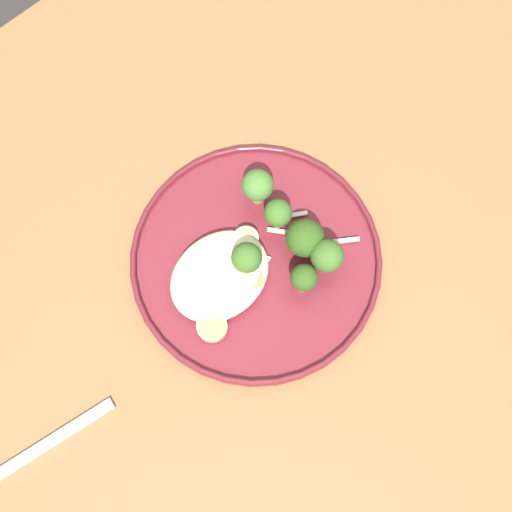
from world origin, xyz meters
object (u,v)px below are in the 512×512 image
seared_scallop_rear_pale (233,262)px  broccoli_floret_right_tilted (305,238)px  broccoli_floret_left_leaning (278,214)px  dinner_plate (256,259)px  broccoli_floret_rear_charred (304,278)px  broccoli_floret_center_pile (247,258)px  seared_scallop_right_edge (211,261)px  seared_scallop_center_golden (252,280)px  seared_scallop_half_hidden (246,239)px  broccoli_floret_front_edge (327,256)px  dinner_fork (29,456)px  broccoli_floret_small_sprig (258,186)px  seared_scallop_tilted_round (227,282)px  seared_scallop_tiny_bay (210,324)px

seared_scallop_rear_pale → broccoli_floret_right_tilted: size_ratio=0.42×
seared_scallop_rear_pale → broccoli_floret_left_leaning: 0.07m
dinner_plate → broccoli_floret_rear_charred: 0.07m
broccoli_floret_center_pile → seared_scallop_right_edge: bearing=131.0°
broccoli_floret_right_tilted → broccoli_floret_center_pile: size_ratio=1.07×
dinner_plate → seared_scallop_center_golden: bearing=-141.6°
seared_scallop_half_hidden → seared_scallop_center_golden: seared_scallop_center_golden is taller
broccoli_floret_right_tilted → seared_scallop_rear_pale: bearing=151.9°
broccoli_floret_front_edge → seared_scallop_center_golden: bearing=150.9°
seared_scallop_right_edge → dinner_fork: (-0.28, -0.03, -0.02)m
dinner_plate → broccoli_floret_rear_charred: broccoli_floret_rear_charred is taller
seared_scallop_right_edge → broccoli_floret_center_pile: size_ratio=0.46×
dinner_plate → broccoli_floret_center_pile: size_ratio=5.64×
seared_scallop_half_hidden → broccoli_floret_rear_charred: 0.08m
seared_scallop_rear_pale → seared_scallop_half_hidden: seared_scallop_rear_pale is taller
seared_scallop_right_edge → dinner_plate: bearing=-36.7°
broccoli_floret_right_tilted → broccoli_floret_center_pile: bearing=157.1°
seared_scallop_right_edge → broccoli_floret_small_sprig: broccoli_floret_small_sprig is taller
broccoli_floret_center_pile → broccoli_floret_front_edge: broccoli_floret_front_edge is taller
seared_scallop_tilted_round → seared_scallop_tiny_bay: size_ratio=0.73×
broccoli_floret_right_tilted → dinner_plate: bearing=151.2°
seared_scallop_center_golden → broccoli_floret_front_edge: broccoli_floret_front_edge is taller
seared_scallop_rear_pale → seared_scallop_tiny_bay: bearing=-152.1°
seared_scallop_center_golden → broccoli_floret_center_pile: 0.03m
seared_scallop_tilted_round → broccoli_floret_front_edge: (0.10, -0.06, 0.03)m
seared_scallop_tiny_bay → seared_scallop_half_hidden: 0.11m
seared_scallop_right_edge → seared_scallop_half_hidden: (0.05, -0.01, 0.00)m
dinner_plate → broccoli_floret_front_edge: size_ratio=5.16×
seared_scallop_tiny_bay → dinner_fork: bearing=173.4°
dinner_plate → broccoli_floret_right_tilted: size_ratio=5.24×
seared_scallop_tilted_round → seared_scallop_center_golden: (0.02, -0.02, 0.00)m
broccoli_floret_right_tilted → broccoli_floret_left_leaning: 0.04m
seared_scallop_right_edge → broccoli_floret_front_edge: size_ratio=0.43×
seared_scallop_tilted_round → seared_scallop_center_golden: seared_scallop_center_golden is taller
dinner_fork → broccoli_floret_front_edge: bearing=-9.6°
broccoli_floret_right_tilted → seared_scallop_center_golden: bearing=172.9°
broccoli_floret_front_edge → seared_scallop_rear_pale: bearing=136.6°
seared_scallop_rear_pale → seared_scallop_tiny_bay: size_ratio=0.67×
seared_scallop_tilted_round → broccoli_floret_small_sprig: bearing=29.4°
seared_scallop_right_edge → broccoli_floret_right_tilted: size_ratio=0.43×
seared_scallop_center_golden → dinner_fork: bearing=175.8°
seared_scallop_center_golden → seared_scallop_tilted_round: bearing=141.2°
seared_scallop_center_golden → dinner_fork: 0.30m
seared_scallop_right_edge → broccoli_floret_small_sprig: 0.10m
seared_scallop_right_edge → broccoli_floret_center_pile: bearing=-49.0°
seared_scallop_right_edge → seared_scallop_tiny_bay: same height
broccoli_floret_small_sprig → dinner_fork: 0.38m
broccoli_floret_left_leaning → dinner_fork: broccoli_floret_left_leaning is taller
dinner_plate → seared_scallop_rear_pale: 0.03m
seared_scallop_center_golden → broccoli_floret_front_edge: (0.07, -0.04, 0.02)m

